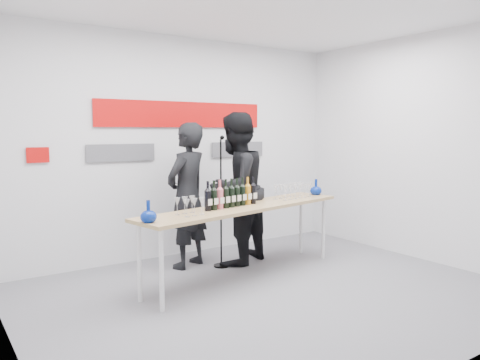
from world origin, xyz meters
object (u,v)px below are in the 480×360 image
at_px(presenter_right, 235,189).
at_px(mic_stand, 221,227).
at_px(presenter_left, 187,195).
at_px(tasting_table, 245,211).

relative_size(presenter_right, mic_stand, 1.18).
xyz_separation_m(presenter_right, mic_stand, (-0.24, -0.04, -0.47)).
xyz_separation_m(presenter_left, mic_stand, (0.35, -0.25, -0.41)).
bearing_deg(presenter_left, presenter_right, 135.23).
xyz_separation_m(presenter_left, presenter_right, (0.59, -0.21, 0.07)).
distance_m(tasting_table, presenter_right, 0.63).
distance_m(presenter_right, mic_stand, 0.53).
bearing_deg(mic_stand, tasting_table, -72.81).
distance_m(tasting_table, presenter_left, 0.85).
bearing_deg(mic_stand, presenter_right, 25.52).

